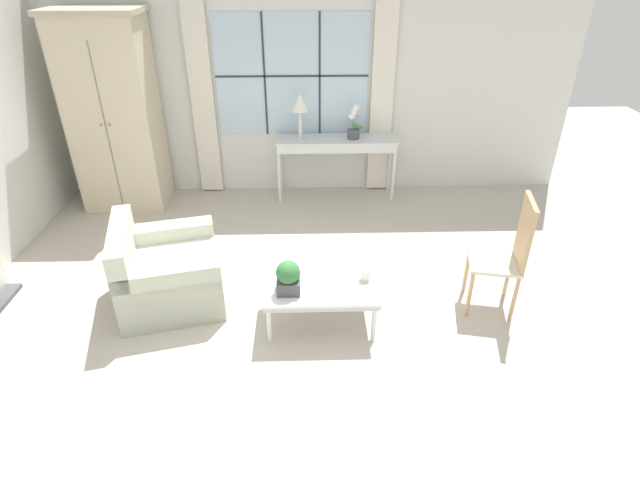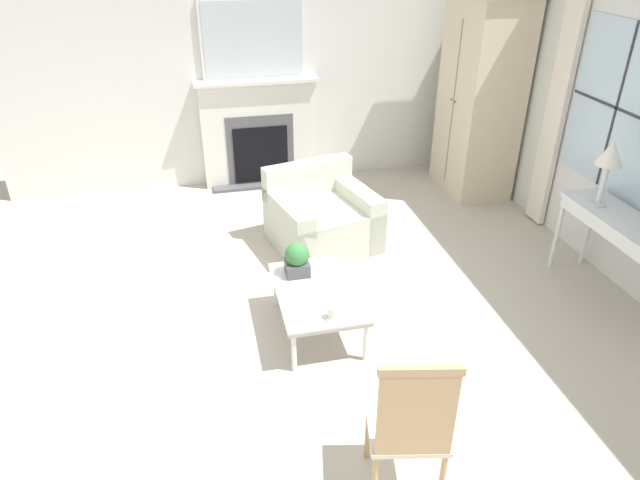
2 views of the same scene
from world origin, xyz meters
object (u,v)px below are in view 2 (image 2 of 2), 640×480
(armoire, at_px, (480,96))
(armchair_upholstered, at_px, (322,220))
(fireplace, at_px, (259,125))
(console_table, at_px, (636,237))
(potted_plant_small, at_px, (297,259))
(table_lamp, at_px, (610,157))
(pillar_candle, at_px, (333,313))
(coffee_table, at_px, (318,294))
(side_chair_wooden, at_px, (411,423))

(armoire, height_order, armchair_upholstered, armoire)
(fireplace, relative_size, console_table, 1.44)
(potted_plant_small, bearing_deg, armchair_upholstered, 157.46)
(fireplace, height_order, table_lamp, fireplace)
(fireplace, distance_m, armchair_upholstered, 1.87)
(armchair_upholstered, height_order, potted_plant_small, armchair_upholstered)
(potted_plant_small, bearing_deg, pillar_candle, 12.21)
(table_lamp, height_order, coffee_table, table_lamp)
(potted_plant_small, bearing_deg, coffee_table, 22.60)
(fireplace, height_order, side_chair_wooden, fireplace)
(potted_plant_small, distance_m, pillar_candle, 0.68)
(table_lamp, height_order, armchair_upholstered, table_lamp)
(armoire, xyz_separation_m, side_chair_wooden, (4.07, -2.36, -0.56))
(armchair_upholstered, xyz_separation_m, coffee_table, (1.42, -0.36, 0.08))
(fireplace, relative_size, coffee_table, 2.30)
(coffee_table, bearing_deg, console_table, 83.96)
(armoire, bearing_deg, potted_plant_small, -50.75)
(armchair_upholstered, xyz_separation_m, pillar_candle, (1.81, -0.33, 0.17))
(armchair_upholstered, bearing_deg, side_chair_wooden, -3.95)
(console_table, relative_size, potted_plant_small, 5.42)
(side_chair_wooden, xyz_separation_m, potted_plant_small, (-1.93, -0.26, -0.07))
(side_chair_wooden, height_order, coffee_table, side_chair_wooden)
(fireplace, relative_size, pillar_candle, 19.78)
(table_lamp, xyz_separation_m, coffee_table, (0.18, -2.57, -0.89))
(fireplace, xyz_separation_m, potted_plant_small, (2.91, -0.07, -0.22))
(table_lamp, height_order, pillar_candle, table_lamp)
(console_table, bearing_deg, fireplace, -142.36)
(console_table, bearing_deg, armoire, -177.64)
(potted_plant_small, bearing_deg, table_lamp, 87.97)
(armoire, bearing_deg, coffee_table, -46.08)
(armchair_upholstered, bearing_deg, table_lamp, 60.63)
(fireplace, bearing_deg, table_lamp, 41.04)
(coffee_table, relative_size, potted_plant_small, 3.38)
(armchair_upholstered, relative_size, potted_plant_small, 4.05)
(table_lamp, bearing_deg, coffee_table, -86.03)
(console_table, distance_m, table_lamp, 0.71)
(armchair_upholstered, bearing_deg, pillar_candle, -10.43)
(table_lamp, bearing_deg, fireplace, -138.96)
(fireplace, bearing_deg, console_table, 37.64)
(coffee_table, bearing_deg, armoire, 133.92)
(armoire, distance_m, console_table, 2.74)
(fireplace, bearing_deg, side_chair_wooden, 2.29)
(potted_plant_small, bearing_deg, fireplace, 178.61)
(armoire, distance_m, pillar_candle, 3.82)
(console_table, height_order, table_lamp, table_lamp)
(potted_plant_small, relative_size, pillar_candle, 2.54)
(table_lamp, xyz_separation_m, potted_plant_small, (-0.10, -2.68, -0.70))
(console_table, distance_m, coffee_table, 2.66)
(armchair_upholstered, xyz_separation_m, potted_plant_small, (1.15, -0.48, 0.27))
(side_chair_wooden, distance_m, potted_plant_small, 1.95)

